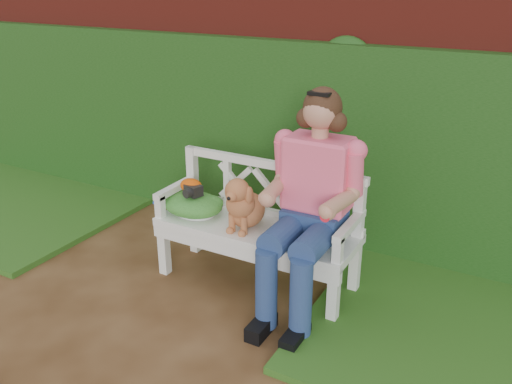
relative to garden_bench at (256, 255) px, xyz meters
The scene contains 11 objects.
ground 0.99m from the garden_bench, 126.64° to the right, with size 60.00×60.00×0.00m, color #3F2410.
brick_wall 1.53m from the garden_bench, 116.81° to the left, with size 10.00×0.30×2.20m, color maroon.
ivy_hedge 1.24m from the garden_bench, 122.10° to the left, with size 10.00×0.18×1.70m, color #25501B.
grass_left 2.98m from the garden_bench, behind, with size 2.60×2.00×0.05m, color #15460F.
garden_bench is the anchor object (origin of this frame).
seated_woman 0.71m from the garden_bench, ahead, with size 0.67×0.89×1.58m, color #CE354E, non-canonical shape.
dog 0.46m from the garden_bench, 138.35° to the right, with size 0.28×0.38×0.42m, color olive, non-canonical shape.
tennis_racket 0.59m from the garden_bench, behind, with size 0.59×0.25×0.03m, color white, non-canonical shape.
green_bag 0.62m from the garden_bench, behind, with size 0.48×0.37×0.16m, color green, non-canonical shape.
camera_item 0.68m from the garden_bench, behind, with size 0.12×0.09×0.08m, color black.
baseball_glove 0.72m from the garden_bench, behind, with size 0.18×0.13×0.11m, color #D44A07.
Camera 1 is at (2.30, -2.36, 2.21)m, focal length 38.00 mm.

